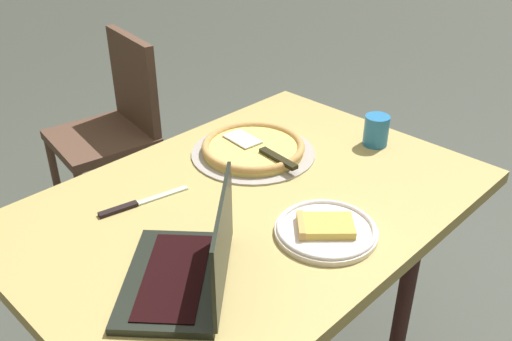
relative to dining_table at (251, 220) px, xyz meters
name	(u,v)px	position (x,y,z in m)	size (l,w,h in m)	color
dining_table	(251,220)	(0.00, 0.00, 0.00)	(1.24, 0.86, 0.72)	tan
laptop	(190,266)	(0.32, 0.14, 0.11)	(0.38, 0.37, 0.21)	black
pizza_plate	(326,229)	(-0.02, 0.24, 0.08)	(0.25, 0.25, 0.04)	silver
pizza_tray	(253,148)	(-0.18, -0.17, 0.09)	(0.37, 0.37, 0.04)	#A59D98
table_knife	(135,204)	(0.23, -0.19, 0.07)	(0.25, 0.07, 0.01)	#B7C3B5
drink_cup	(376,130)	(-0.49, 0.06, 0.12)	(0.08, 0.08, 0.10)	#256EB1
chair_near	(115,123)	(-0.24, -1.06, -0.15)	(0.45, 0.45, 0.86)	brown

